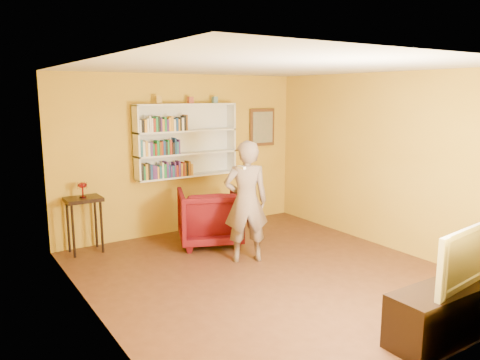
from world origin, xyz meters
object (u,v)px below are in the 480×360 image
(bookshelf, at_px, (185,140))
(armchair, at_px, (210,217))
(television, at_px, (455,256))
(ruby_lustre, at_px, (82,187))
(person, at_px, (246,202))
(console_table, at_px, (84,207))
(tv_cabinet, at_px, (450,310))

(bookshelf, relative_size, armchair, 1.84)
(television, bearing_deg, ruby_lustre, 110.21)
(armchair, distance_m, television, 3.89)
(bookshelf, relative_size, television, 1.73)
(person, relative_size, television, 1.68)
(console_table, height_order, armchair, armchair)
(armchair, bearing_deg, console_table, 1.22)
(console_table, relative_size, ruby_lustre, 3.71)
(console_table, relative_size, television, 0.82)
(ruby_lustre, xyz_separation_m, tv_cabinet, (2.35, -4.50, -0.75))
(bookshelf, height_order, console_table, bookshelf)
(console_table, xyz_separation_m, ruby_lustre, (-0.00, 0.00, 0.31))
(armchair, height_order, person, person)
(ruby_lustre, distance_m, tv_cabinet, 5.13)
(bookshelf, height_order, armchair, bookshelf)
(armchair, bearing_deg, bookshelf, -68.23)
(ruby_lustre, distance_m, television, 5.08)
(tv_cabinet, bearing_deg, television, 180.00)
(console_table, height_order, television, television)
(console_table, height_order, person, person)
(bookshelf, relative_size, ruby_lustre, 7.83)
(ruby_lustre, bearing_deg, bookshelf, 5.12)
(console_table, bearing_deg, armchair, -20.66)
(armchair, xyz_separation_m, television, (0.57, -3.83, 0.39))
(armchair, relative_size, television, 0.94)
(ruby_lustre, height_order, television, television)
(console_table, bearing_deg, person, -41.43)
(console_table, relative_size, person, 0.49)
(console_table, bearing_deg, bookshelf, 5.12)
(console_table, height_order, tv_cabinet, console_table)
(armchair, distance_m, person, 1.04)
(ruby_lustre, relative_size, tv_cabinet, 0.15)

